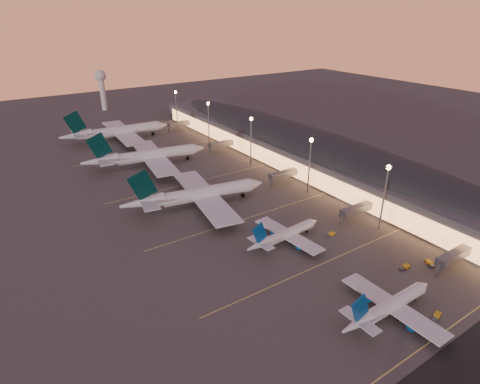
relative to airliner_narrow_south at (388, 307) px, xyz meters
name	(u,v)px	position (x,y,z in m)	size (l,w,h in m)	color
ground	(309,258)	(2.03, 32.84, -3.28)	(700.00, 700.00, 0.00)	#484542
airliner_narrow_south	(388,307)	(0.00, 0.00, 0.00)	(35.30, 31.38, 12.67)	silver
airliner_narrow_north	(284,235)	(1.15, 45.22, -0.14)	(33.98, 30.42, 12.13)	silver
airliner_wide_near	(196,195)	(-10.74, 89.09, 1.91)	(62.79, 57.90, 20.14)	silver
airliner_wide_mid	(146,156)	(-9.54, 147.06, 2.17)	(66.01, 60.75, 21.14)	silver
airliner_wide_far	(117,132)	(-7.58, 201.81, 2.37)	(68.49, 62.48, 21.92)	silver
terminal_building	(303,146)	(63.87, 105.31, 5.51)	(56.35, 255.00, 17.46)	#46474C
light_masts	(275,142)	(38.03, 97.84, 14.28)	(2.20, 217.20, 25.90)	slate
radar_tower	(101,83)	(12.03, 292.84, 18.60)	(9.00, 9.00, 32.50)	silver
service_lane	(475,370)	(2.03, -23.16, -3.27)	(260.00, 16.00, 0.01)	black
lane_markings	(243,213)	(2.03, 72.84, -3.27)	(90.00, 180.36, 0.00)	#D8C659
baggage_tug_a	(437,316)	(10.72, -7.96, -2.78)	(3.84, 2.29, 1.07)	#C8950F
baggage_tug_b	(405,267)	(23.32, 10.94, -2.76)	(3.79, 1.75, 1.12)	#C8950F
baggage_tug_c	(331,234)	(18.74, 39.41, -2.80)	(3.56, 1.65, 1.05)	#C8950F
baggage_tug_d	(430,263)	(32.05, 7.78, -2.76)	(2.97, 4.01, 1.12)	#C8950F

